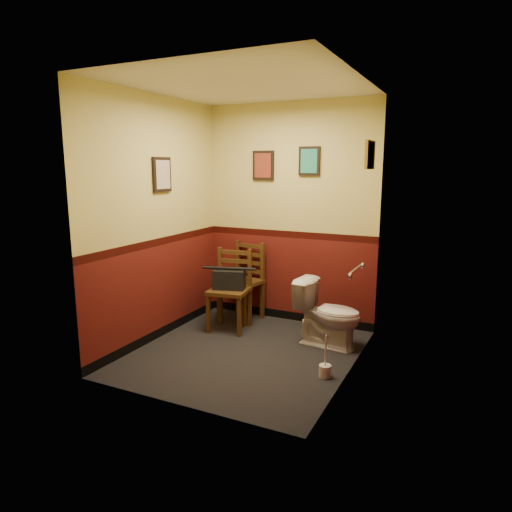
# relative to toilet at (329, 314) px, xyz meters

# --- Properties ---
(floor) EXTENTS (2.20, 2.40, 0.00)m
(floor) POSITION_rel_toilet_xyz_m (-0.72, -0.58, -0.36)
(floor) COLOR black
(floor) RESTS_ON ground
(ceiling) EXTENTS (2.20, 2.40, 0.00)m
(ceiling) POSITION_rel_toilet_xyz_m (-0.72, -0.58, 2.34)
(ceiling) COLOR silver
(ceiling) RESTS_ON ground
(wall_back) EXTENTS (2.20, 0.00, 2.70)m
(wall_back) POSITION_rel_toilet_xyz_m (-0.72, 0.62, 0.99)
(wall_back) COLOR #541411
(wall_back) RESTS_ON ground
(wall_front) EXTENTS (2.20, 0.00, 2.70)m
(wall_front) POSITION_rel_toilet_xyz_m (-0.72, -1.78, 0.99)
(wall_front) COLOR #541411
(wall_front) RESTS_ON ground
(wall_left) EXTENTS (0.00, 2.40, 2.70)m
(wall_left) POSITION_rel_toilet_xyz_m (-1.82, -0.58, 0.99)
(wall_left) COLOR #541411
(wall_left) RESTS_ON ground
(wall_right) EXTENTS (0.00, 2.40, 2.70)m
(wall_right) POSITION_rel_toilet_xyz_m (0.38, -0.58, 0.99)
(wall_right) COLOR #541411
(wall_right) RESTS_ON ground
(grab_bar) EXTENTS (0.05, 0.56, 0.06)m
(grab_bar) POSITION_rel_toilet_xyz_m (0.35, -0.33, 0.59)
(grab_bar) COLOR silver
(grab_bar) RESTS_ON wall_right
(framed_print_back_a) EXTENTS (0.28, 0.04, 0.36)m
(framed_print_back_a) POSITION_rel_toilet_xyz_m (-1.07, 0.60, 1.59)
(framed_print_back_a) COLOR black
(framed_print_back_a) RESTS_ON wall_back
(framed_print_back_b) EXTENTS (0.26, 0.04, 0.34)m
(framed_print_back_b) POSITION_rel_toilet_xyz_m (-0.47, 0.60, 1.64)
(framed_print_back_b) COLOR black
(framed_print_back_b) RESTS_ON wall_back
(framed_print_left) EXTENTS (0.04, 0.30, 0.38)m
(framed_print_left) POSITION_rel_toilet_xyz_m (-1.80, -0.48, 1.49)
(framed_print_left) COLOR black
(framed_print_left) RESTS_ON wall_left
(framed_print_right) EXTENTS (0.04, 0.34, 0.28)m
(framed_print_right) POSITION_rel_toilet_xyz_m (0.36, 0.02, 1.69)
(framed_print_right) COLOR olive
(framed_print_right) RESTS_ON wall_right
(toilet) EXTENTS (0.76, 0.47, 0.71)m
(toilet) POSITION_rel_toilet_xyz_m (0.00, 0.00, 0.00)
(toilet) COLOR white
(toilet) RESTS_ON floor
(toilet_brush) EXTENTS (0.12, 0.12, 0.41)m
(toilet_brush) POSITION_rel_toilet_xyz_m (0.21, -0.76, -0.29)
(toilet_brush) COLOR silver
(toilet_brush) RESTS_ON floor
(chair_left) EXTENTS (0.53, 0.53, 0.99)m
(chair_left) POSITION_rel_toilet_xyz_m (-1.26, 0.41, 0.14)
(chair_left) COLOR #402A13
(chair_left) RESTS_ON floor
(chair_right) EXTENTS (0.51, 0.51, 0.96)m
(chair_right) POSITION_rel_toilet_xyz_m (-1.23, 0.01, 0.13)
(chair_right) COLOR #402A13
(chair_right) RESTS_ON floor
(handbag) EXTENTS (0.40, 0.28, 0.27)m
(handbag) POSITION_rel_toilet_xyz_m (-1.22, -0.03, 0.26)
(handbag) COLOR black
(handbag) RESTS_ON chair_right
(tp_stack) EXTENTS (0.24, 0.13, 0.21)m
(tp_stack) POSITION_rel_toilet_xyz_m (-0.32, 0.40, -0.27)
(tp_stack) COLOR silver
(tp_stack) RESTS_ON floor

